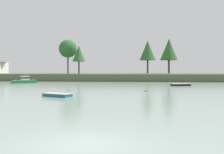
% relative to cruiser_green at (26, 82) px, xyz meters
% --- Properties ---
extents(ground_plane, '(475.84, 475.84, 0.00)m').
position_rel_cruiser_green_xyz_m(ground_plane, '(24.77, -50.04, -0.39)').
color(ground_plane, gray).
extents(far_shore_bank, '(214.13, 43.30, 2.10)m').
position_rel_cruiser_green_xyz_m(far_shore_bank, '(24.77, 31.05, 0.66)').
color(far_shore_bank, '#4C563D').
rests_on(far_shore_bank, ground).
extents(cruiser_green, '(6.17, 5.36, 3.34)m').
position_rel_cruiser_green_xyz_m(cruiser_green, '(0.00, 0.00, 0.00)').
color(cruiser_green, '#236B3D').
rests_on(cruiser_green, ground).
extents(dinghy_teal, '(4.00, 2.91, 0.55)m').
position_rel_cruiser_green_xyz_m(dinghy_teal, '(17.62, -31.12, -0.25)').
color(dinghy_teal, '#196B70').
rests_on(dinghy_teal, ground).
extents(dinghy_black, '(4.26, 2.77, 0.60)m').
position_rel_cruiser_green_xyz_m(dinghy_black, '(36.09, -7.60, -0.24)').
color(dinghy_black, black).
rests_on(dinghy_black, ground).
extents(mooring_buoy_orange, '(0.35, 0.35, 0.41)m').
position_rel_cruiser_green_xyz_m(mooring_buoy_orange, '(28.39, -22.98, -0.33)').
color(mooring_buoy_orange, orange).
rests_on(mooring_buoy_orange, ground).
extents(mooring_buoy_red, '(0.44, 0.44, 0.50)m').
position_rel_cruiser_green_xyz_m(mooring_buoy_red, '(6.74, 5.21, -0.32)').
color(mooring_buoy_red, red).
rests_on(mooring_buoy_red, ground).
extents(shore_tree_right_mid, '(6.10, 6.10, 12.15)m').
position_rel_cruiser_green_xyz_m(shore_tree_right_mid, '(38.45, 30.01, 10.07)').
color(shore_tree_right_mid, brown).
rests_on(shore_tree_right_mid, far_shore_bank).
extents(shore_tree_center_left, '(5.83, 5.83, 11.03)m').
position_rel_cruiser_green_xyz_m(shore_tree_center_left, '(4.93, 20.52, 9.79)').
color(shore_tree_center_left, brown).
rests_on(shore_tree_center_left, far_shore_bank).
extents(shore_tree_left_mid, '(3.89, 3.89, 8.50)m').
position_rel_cruiser_green_xyz_m(shore_tree_left_mid, '(10.03, 14.05, 7.77)').
color(shore_tree_left_mid, brown).
rests_on(shore_tree_left_mid, far_shore_bank).
extents(shore_tree_inland_c, '(5.28, 5.28, 10.90)m').
position_rel_cruiser_green_xyz_m(shore_tree_inland_c, '(30.80, 24.04, 9.33)').
color(shore_tree_inland_c, brown).
rests_on(shore_tree_inland_c, far_shore_bank).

